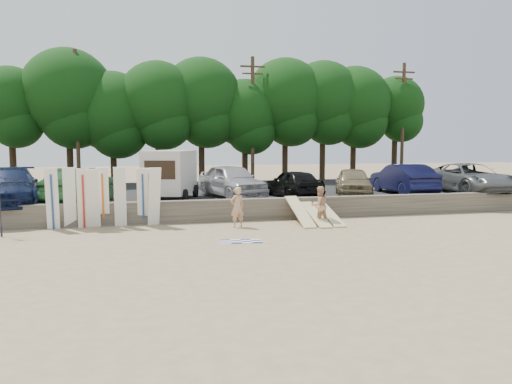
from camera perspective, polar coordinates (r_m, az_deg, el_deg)
ground at (r=20.63m, az=4.38°, el=-4.35°), size 120.00×120.00×0.00m
seawall at (r=23.39m, az=2.12°, el=-1.91°), size 44.00×0.50×1.00m
parking_lot at (r=30.64m, az=-1.68°, el=-0.40°), size 44.00×14.50×0.70m
treeline at (r=37.44m, az=-4.51°, el=10.23°), size 33.30×6.51×9.37m
utility_poles at (r=36.32m, az=-0.39°, el=8.57°), size 25.80×0.26×9.00m
box_trailer at (r=25.68m, az=-9.77°, el=2.25°), size 3.12×4.31×2.49m
car_0 at (r=25.47m, az=-26.30°, el=0.52°), size 3.33×6.22×1.71m
car_1 at (r=25.11m, az=-19.28°, el=0.70°), size 3.24×5.44×1.69m
car_2 at (r=26.35m, az=-2.79°, el=1.29°), size 3.38×5.53×1.76m
car_3 at (r=26.32m, az=4.27°, el=0.99°), size 2.39×4.58×1.49m
car_4 at (r=27.58m, az=11.05°, el=1.16°), size 3.28×4.87×1.54m
car_5 at (r=29.35m, az=16.45°, el=1.45°), size 1.98×5.19×1.69m
car_6 at (r=31.04m, az=23.25°, el=1.46°), size 3.27×6.34×1.71m
surfboard_upright_0 at (r=22.05m, az=-22.27°, el=-0.74°), size 0.54×0.58×2.57m
surfboard_upright_1 at (r=22.19m, az=-20.53°, el=-0.64°), size 0.55×0.56×2.57m
surfboard_upright_2 at (r=21.93m, az=-19.12°, el=-0.71°), size 0.55×0.75×2.53m
surfboard_upright_3 at (r=21.91m, az=-18.11°, el=-0.71°), size 0.51×0.79×2.51m
surfboard_upright_4 at (r=22.10m, az=-17.09°, el=-0.57°), size 0.50×0.60×2.56m
surfboard_upright_5 at (r=21.96m, az=-15.27°, el=-0.55°), size 0.50×0.54×2.57m
surfboard_upright_6 at (r=21.99m, az=-12.78°, el=-0.54°), size 0.53×0.77×2.52m
surfboard_upright_7 at (r=22.08m, az=-12.14°, el=-0.52°), size 0.58×0.87×2.50m
surfboard_upright_8 at (r=21.86m, az=-11.54°, el=-0.53°), size 0.61×0.77×2.53m
surfboard_low_0 at (r=22.21m, az=5.05°, el=-2.22°), size 0.56×2.84×1.09m
surfboard_low_1 at (r=22.35m, az=6.72°, el=-2.46°), size 0.56×2.91×0.88m
surfboard_low_2 at (r=22.64m, az=8.25°, el=-2.39°), size 0.56×2.91×0.86m
beachgoer_a at (r=21.11m, az=-2.15°, el=-1.75°), size 0.71×0.57×1.72m
beachgoer_b at (r=21.88m, az=7.26°, el=-1.55°), size 0.91×0.76×1.70m
cooler at (r=23.25m, az=5.59°, el=-2.83°), size 0.42×0.35×0.32m
gear_bag at (r=23.74m, az=8.69°, el=-2.81°), size 0.35×0.31×0.22m
beach_towel at (r=18.22m, az=-1.72°, el=-5.66°), size 1.67×1.67×0.00m
beach_umbrella at (r=21.14m, az=-27.23°, el=-1.42°), size 2.75×2.80×2.41m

